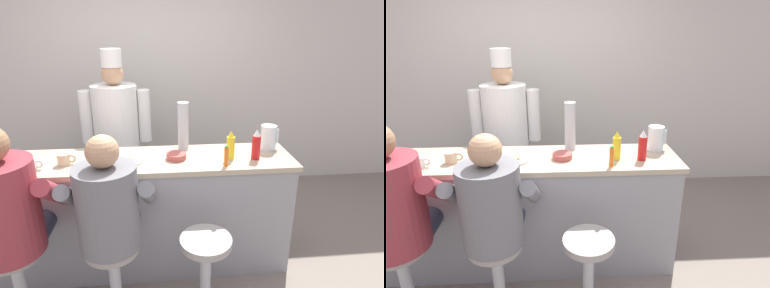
% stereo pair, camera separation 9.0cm
% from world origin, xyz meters
% --- Properties ---
extents(ground_plane, '(20.00, 20.00, 0.00)m').
position_xyz_m(ground_plane, '(0.00, 0.00, 0.00)').
color(ground_plane, slate).
extents(wall_back, '(10.00, 0.06, 2.70)m').
position_xyz_m(wall_back, '(0.00, 1.84, 1.35)').
color(wall_back, beige).
rests_on(wall_back, ground_plane).
extents(diner_counter, '(2.38, 0.56, 0.98)m').
position_xyz_m(diner_counter, '(0.00, 0.28, 0.49)').
color(diner_counter, gray).
rests_on(diner_counter, ground_plane).
extents(ketchup_bottle_red, '(0.07, 0.07, 0.24)m').
position_xyz_m(ketchup_bottle_red, '(0.88, 0.20, 1.09)').
color(ketchup_bottle_red, red).
rests_on(ketchup_bottle_red, diner_counter).
extents(mustard_bottle_yellow, '(0.06, 0.06, 0.23)m').
position_xyz_m(mustard_bottle_yellow, '(0.69, 0.22, 1.08)').
color(mustard_bottle_yellow, yellow).
rests_on(mustard_bottle_yellow, diner_counter).
extents(hot_sauce_bottle_orange, '(0.03, 0.03, 0.16)m').
position_xyz_m(hot_sauce_bottle_orange, '(0.62, 0.08, 1.05)').
color(hot_sauce_bottle_orange, orange).
rests_on(hot_sauce_bottle_orange, diner_counter).
extents(water_pitcher_clear, '(0.15, 0.13, 0.21)m').
position_xyz_m(water_pitcher_clear, '(1.04, 0.39, 1.08)').
color(water_pitcher_clear, silver).
rests_on(water_pitcher_clear, diner_counter).
extents(breakfast_plate, '(0.23, 0.23, 0.05)m').
position_xyz_m(breakfast_plate, '(-0.11, 0.23, 0.99)').
color(breakfast_plate, white).
rests_on(breakfast_plate, diner_counter).
extents(cereal_bowl, '(0.16, 0.16, 0.05)m').
position_xyz_m(cereal_bowl, '(0.26, 0.25, 1.00)').
color(cereal_bowl, '#B24C47').
rests_on(cereal_bowl, diner_counter).
extents(coffee_mug_white, '(0.14, 0.09, 0.08)m').
position_xyz_m(coffee_mug_white, '(-0.79, 0.14, 1.02)').
color(coffee_mug_white, white).
rests_on(coffee_mug_white, diner_counter).
extents(coffee_mug_tan, '(0.14, 0.09, 0.09)m').
position_xyz_m(coffee_mug_tan, '(-0.58, 0.22, 1.02)').
color(coffee_mug_tan, beige).
rests_on(coffee_mug_tan, diner_counter).
extents(cup_stack_steel, '(0.10, 0.10, 0.40)m').
position_xyz_m(cup_stack_steel, '(0.33, 0.46, 1.18)').
color(cup_stack_steel, '#B7BABF').
rests_on(cup_stack_steel, diner_counter).
extents(diner_seated_maroon, '(0.64, 0.64, 1.45)m').
position_xyz_m(diner_seated_maroon, '(-0.81, -0.27, 0.88)').
color(diner_seated_maroon, '#B2B5BA').
rests_on(diner_seated_maroon, ground_plane).
extents(diner_seated_grey, '(0.59, 0.58, 1.37)m').
position_xyz_m(diner_seated_grey, '(-0.19, -0.27, 0.85)').
color(diner_seated_grey, '#B2B5BA').
rests_on(diner_seated_grey, ground_plane).
extents(empty_stool_round, '(0.35, 0.35, 0.63)m').
position_xyz_m(empty_stool_round, '(0.43, -0.31, 0.42)').
color(empty_stool_round, '#B2B5BA').
rests_on(empty_stool_round, ground_plane).
extents(cook_in_whites_near, '(0.69, 0.44, 1.77)m').
position_xyz_m(cook_in_whites_near, '(-0.30, 1.07, 0.97)').
color(cook_in_whites_near, '#232328').
rests_on(cook_in_whites_near, ground_plane).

